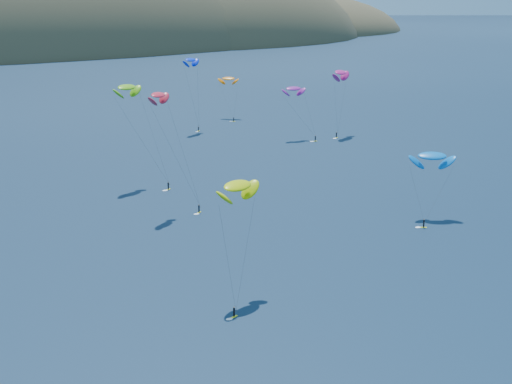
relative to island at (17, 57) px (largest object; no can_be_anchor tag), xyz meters
name	(u,v)px	position (x,y,z in m)	size (l,w,h in m)	color
island	(17,57)	(0.00, 0.00, 0.00)	(730.00, 300.00, 210.00)	#3D3526
kitesurfer_2	(237,186)	(-43.01, -505.25, 28.97)	(10.57, 13.00, 20.73)	#F5F41B
kitesurfer_3	(127,87)	(-39.06, -433.02, 35.14)	(11.46, 15.22, 26.84)	#F5F41B
kitesurfer_4	(191,60)	(0.09, -377.76, 34.58)	(8.65, 8.85, 26.11)	#F5F41B
kitesurfer_5	(432,156)	(12.13, -488.12, 24.03)	(12.90, 11.66, 15.99)	#F5F41B
kitesurfer_6	(294,89)	(24.70, -405.18, 26.80)	(8.26, 10.94, 18.33)	#F5F41B
kitesurfer_8	(341,72)	(41.69, -406.70, 31.24)	(10.72, 10.84, 23.22)	#F5F41B
kitesurfer_9	(158,95)	(-39.29, -457.30, 36.64)	(10.55, 11.23, 27.99)	#F5F41B
kitesurfer_11	(228,79)	(21.12, -362.47, 25.12)	(8.08, 13.75, 16.50)	#F5F41B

